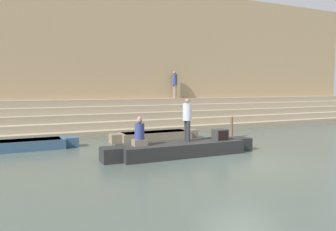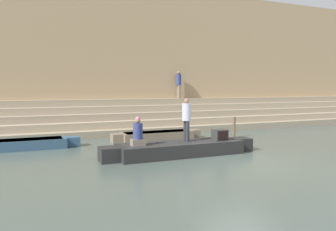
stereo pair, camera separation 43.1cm
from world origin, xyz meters
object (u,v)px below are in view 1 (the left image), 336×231
at_px(person_on_steps, 175,83).
at_px(moored_boat_distant, 155,136).
at_px(tv_set, 220,135).
at_px(person_standing, 187,117).
at_px(rowboat_main, 181,148).
at_px(mooring_post, 232,127).
at_px(person_rowing, 140,134).
at_px(moored_boat_shore, 12,145).

bearing_deg(person_on_steps, moored_boat_distant, -143.20).
bearing_deg(tv_set, person_standing, 169.26).
height_order(rowboat_main, person_on_steps, person_on_steps).
xyz_separation_m(rowboat_main, mooring_post, (4.30, 2.84, 0.27)).
bearing_deg(person_on_steps, person_rowing, -140.39).
height_order(person_rowing, person_on_steps, person_on_steps).
bearing_deg(person_on_steps, person_standing, -129.87).
xyz_separation_m(tv_set, person_on_steps, (1.99, 8.11, 2.14)).
bearing_deg(tv_set, rowboat_main, 175.44).
distance_m(tv_set, mooring_post, 4.06).
relative_size(person_standing, moored_boat_shore, 0.32).
xyz_separation_m(person_rowing, person_on_steps, (5.25, 8.01, 1.94)).
relative_size(person_standing, person_rowing, 1.59).
bearing_deg(person_on_steps, mooring_post, -99.07).
bearing_deg(mooring_post, person_standing, -145.72).
relative_size(rowboat_main, person_on_steps, 3.51).
distance_m(tv_set, person_on_steps, 8.62).
distance_m(person_standing, moored_boat_distant, 3.78).
relative_size(rowboat_main, moored_boat_shore, 1.17).
distance_m(person_rowing, moored_boat_distant, 4.39).
xyz_separation_m(tv_set, moored_boat_shore, (-7.32, 3.76, -0.49)).
distance_m(rowboat_main, person_standing, 1.20).
distance_m(moored_boat_shore, mooring_post, 10.07).
bearing_deg(mooring_post, rowboat_main, -146.54).
bearing_deg(mooring_post, moored_boat_distant, 167.40).
height_order(person_standing, moored_boat_shore, person_standing).
bearing_deg(person_standing, rowboat_main, -155.29).
bearing_deg(moored_boat_distant, person_on_steps, 47.22).
distance_m(moored_boat_distant, mooring_post, 3.92).
distance_m(person_rowing, mooring_post, 6.65).
distance_m(person_standing, person_on_steps, 8.60).
bearing_deg(mooring_post, moored_boat_shore, 175.75).
bearing_deg(moored_boat_distant, moored_boat_shore, 174.28).
bearing_deg(rowboat_main, person_rowing, -179.43).
bearing_deg(person_rowing, person_standing, -7.64).
distance_m(person_rowing, tv_set, 3.27).
relative_size(rowboat_main, tv_set, 11.83).
distance_m(rowboat_main, moored_boat_distant, 3.72).
relative_size(person_rowing, tv_set, 2.00).
xyz_separation_m(moored_boat_shore, moored_boat_distant, (6.22, 0.11, 0.00)).
bearing_deg(person_on_steps, rowboat_main, -131.38).
bearing_deg(moored_boat_distant, rowboat_main, -104.16).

